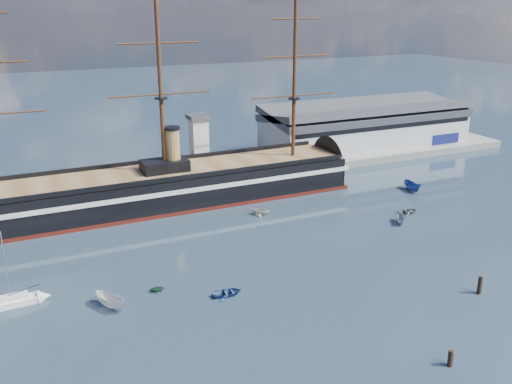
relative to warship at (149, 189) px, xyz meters
name	(u,v)px	position (x,y,z in m)	size (l,w,h in m)	color
ground	(242,228)	(13.35, -20.00, -4.04)	(600.00, 600.00, 0.00)	#283A46
quay	(222,175)	(23.35, 16.00, -4.04)	(180.00, 18.00, 2.00)	slate
warehouse	(366,126)	(71.35, 20.00, 3.95)	(63.00, 21.00, 11.60)	#B7BABC
quay_tower	(199,144)	(16.35, 13.00, 5.72)	(5.00, 5.00, 15.00)	silver
warship	(149,189)	(0.00, 0.00, 0.00)	(112.94, 16.98, 53.94)	black
sailboat	(15,300)	(-29.74, -33.73, -3.27)	(7.62, 2.60, 12.01)	white
motorboat_a	(112,308)	(-16.85, -40.84, -4.04)	(7.27, 2.66, 2.91)	silver
motorboat_b	(227,295)	(0.21, -44.47, -4.04)	(2.92, 1.17, 1.36)	navy
motorboat_c	(400,224)	(43.76, -31.63, -4.04)	(5.15, 1.89, 2.06)	gray
motorboat_d	(260,215)	(19.88, -15.06, -4.04)	(6.75, 2.92, 2.47)	beige
motorboat_e	(408,214)	(48.85, -27.64, -4.04)	(2.96, 1.18, 1.38)	slate
motorboat_f	(412,191)	(59.81, -15.82, -4.04)	(7.04, 2.58, 2.82)	navy
motorboat_g	(157,292)	(-9.32, -38.79, -4.04)	(3.84, 1.66, 1.41)	#235B36
piling_near_mid	(449,366)	(18.50, -72.87, -4.04)	(0.64, 0.64, 2.91)	black
piling_near_right	(479,294)	(35.89, -60.51, -4.04)	(0.64, 0.64, 3.66)	black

